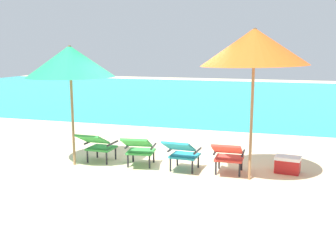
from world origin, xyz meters
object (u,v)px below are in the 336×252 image
lounge_chair_near_right (182,152)px  lounge_chair_far_right (228,154)px  lounge_chair_near_left (139,148)px  beach_umbrella_left (70,61)px  cooler_box (288,165)px  lounge_chair_far_left (97,144)px  beach_umbrella_right (254,47)px

lounge_chair_near_right → lounge_chair_far_right: bearing=3.8°
lounge_chair_near_left → beach_umbrella_left: 2.15m
lounge_chair_near_left → cooler_box: bearing=10.2°
lounge_chair_far_left → lounge_chair_far_right: size_ratio=0.99×
lounge_chair_far_right → beach_umbrella_left: bearing=-175.8°
lounge_chair_near_left → lounge_chair_far_left: bearing=178.3°
lounge_chair_near_right → beach_umbrella_right: (1.29, -0.07, 1.95)m
lounge_chair_near_right → lounge_chair_far_right: (0.87, 0.06, 0.00)m
lounge_chair_far_left → beach_umbrella_left: 1.74m
beach_umbrella_right → cooler_box: size_ratio=5.32×
lounge_chair_near_left → lounge_chair_near_right: size_ratio=1.05×
lounge_chair_far_right → cooler_box: size_ratio=1.76×
lounge_chair_near_left → beach_umbrella_right: beach_umbrella_right is taller
lounge_chair_far_left → beach_umbrella_right: 3.67m
lounge_chair_far_right → lounge_chair_near_left: bearing=-179.5°
cooler_box → lounge_chair_near_right: bearing=-164.1°
lounge_chair_far_left → beach_umbrella_right: (3.11, -0.14, 1.95)m
lounge_chair_near_left → beach_umbrella_left: (-1.33, -0.21, 1.68)m
lounge_chair_far_left → beach_umbrella_right: size_ratio=0.33×
lounge_chair_far_right → beach_umbrella_left: 3.53m
lounge_chair_far_left → lounge_chair_near_right: bearing=-2.2°
lounge_chair_far_left → lounge_chair_far_right: 2.69m
beach_umbrella_left → lounge_chair_near_left: bearing=9.1°
lounge_chair_far_left → cooler_box: lounge_chair_far_left is taller
beach_umbrella_left → beach_umbrella_right: (3.51, 0.10, 0.27)m
lounge_chair_near_left → lounge_chair_far_right: 1.77m
lounge_chair_far_left → beach_umbrella_left: (-0.40, -0.24, 1.68)m
lounge_chair_far_right → beach_umbrella_right: 2.00m
lounge_chair_near_right → lounge_chair_far_right: 0.88m
beach_umbrella_left → cooler_box: (4.16, 0.72, -1.92)m
lounge_chair_far_left → lounge_chair_near_right: (1.82, -0.07, 0.00)m
beach_umbrella_left → cooler_box: beach_umbrella_left is taller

